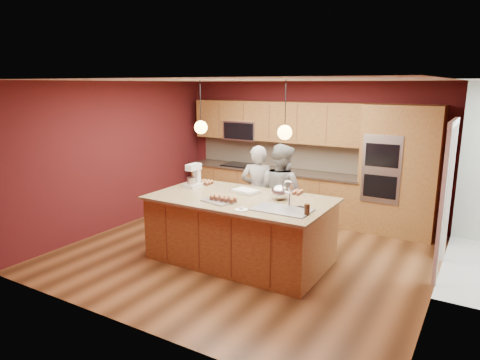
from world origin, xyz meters
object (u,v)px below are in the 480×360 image
Objects in this scene: island at (241,229)px; mixing_bowl at (280,192)px; person_right at (281,194)px; person_left at (258,192)px; stand_mixer at (193,177)px.

island is 9.91× the size of mixing_bowl.
person_left is at bearing 19.83° from person_right.
mixing_bowl is at bearing 117.97° from person_left.
mixing_bowl is at bearing 133.69° from person_right.
person_right is at bearing 38.22° from stand_mixer.
island is 1.64× the size of person_left.
stand_mixer is at bearing -179.33° from mixing_bowl.
person_right is 6.24× the size of mixing_bowl.
island is 6.94× the size of stand_mixer.
mixing_bowl is at bearing 4.79° from stand_mixer.
island is 0.83m from mixing_bowl.
person_right reaches higher than mixing_bowl.
stand_mixer reaches higher than island.
stand_mixer is at bearing 29.99° from person_left.
stand_mixer is at bearing 53.93° from person_right.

